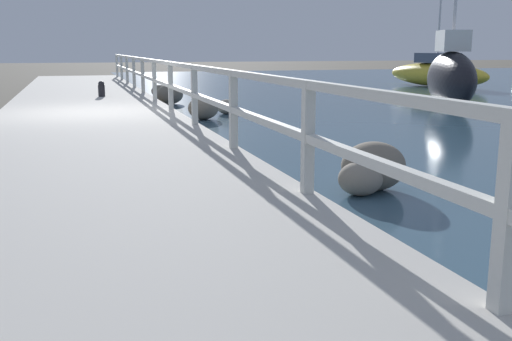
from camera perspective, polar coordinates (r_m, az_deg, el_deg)
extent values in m
plane|color=#4C473D|center=(13.30, -15.58, 3.99)|extent=(120.00, 120.00, 0.00)
cube|color=beige|center=(13.29, -15.62, 4.68)|extent=(3.73, 36.00, 0.32)
cube|color=silver|center=(3.26, 22.91, -3.77)|extent=(0.10, 0.10, 1.05)
cube|color=silver|center=(5.55, 4.96, 3.14)|extent=(0.10, 0.10, 1.05)
cube|color=silver|center=(8.10, -2.17, 5.83)|extent=(0.10, 0.10, 1.05)
cube|color=silver|center=(10.73, -5.89, 7.18)|extent=(0.10, 0.10, 1.05)
cube|color=silver|center=(13.38, -8.14, 7.99)|extent=(0.10, 0.10, 1.05)
cube|color=silver|center=(16.05, -9.66, 8.52)|extent=(0.10, 0.10, 1.05)
cube|color=silver|center=(18.73, -10.74, 8.90)|extent=(0.10, 0.10, 1.05)
cube|color=silver|center=(21.41, -11.55, 9.18)|extent=(0.10, 0.10, 1.05)
cube|color=silver|center=(24.10, -12.19, 9.40)|extent=(0.10, 0.10, 1.05)
cube|color=silver|center=(26.79, -12.69, 9.57)|extent=(0.10, 0.10, 1.05)
cube|color=silver|center=(29.48, -13.11, 9.71)|extent=(0.10, 0.10, 1.05)
cube|color=silver|center=(13.36, -8.20, 10.07)|extent=(0.09, 32.50, 0.08)
cube|color=silver|center=(13.38, -8.14, 7.99)|extent=(0.09, 32.50, 0.08)
ellipsoid|color=slate|center=(21.01, -9.18, 7.48)|extent=(0.56, 0.51, 0.42)
ellipsoid|color=gray|center=(6.94, 9.92, -0.77)|extent=(0.52, 0.47, 0.39)
ellipsoid|color=gray|center=(15.43, -2.83, 6.08)|extent=(0.50, 0.45, 0.37)
ellipsoid|color=slate|center=(14.25, -5.04, 5.95)|extent=(0.73, 0.65, 0.55)
ellipsoid|color=slate|center=(7.22, 11.12, 0.42)|extent=(0.77, 0.70, 0.58)
ellipsoid|color=#666056|center=(18.33, -8.19, 7.20)|extent=(0.79, 0.71, 0.59)
cylinder|color=black|center=(17.46, -14.50, 7.35)|extent=(0.19, 0.19, 0.32)
sphere|color=black|center=(17.45, -14.53, 7.98)|extent=(0.17, 0.17, 0.17)
ellipsoid|color=gold|center=(27.63, 16.80, 8.73)|extent=(2.15, 6.03, 1.02)
cube|color=#4C566B|center=(27.61, 16.89, 10.23)|extent=(1.18, 2.12, 0.42)
cylinder|color=silver|center=(27.68, 17.19, 15.28)|extent=(0.09, 0.09, 5.31)
ellipsoid|color=black|center=(17.78, 18.03, 8.21)|extent=(2.23, 3.75, 1.56)
cube|color=silver|center=(17.76, 18.25, 11.65)|extent=(1.05, 1.27, 0.57)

